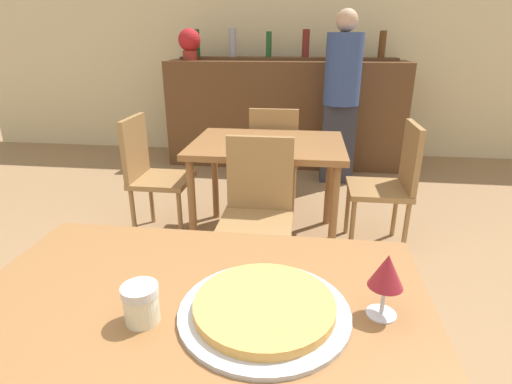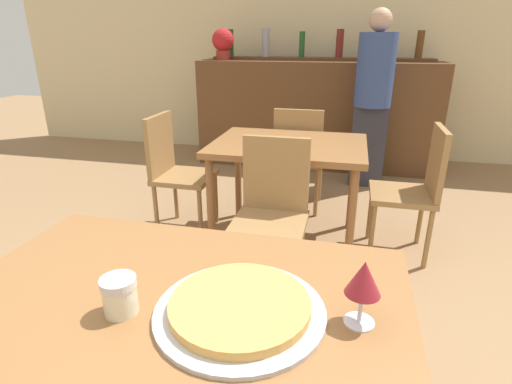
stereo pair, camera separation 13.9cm
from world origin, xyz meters
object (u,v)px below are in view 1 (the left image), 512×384
object	(u,v)px
chair_far_side_back	(274,153)
cheese_shaker	(141,303)
chair_far_side_front	(257,206)
person_standing	(341,94)
pizza_tray	(264,308)
chair_far_side_right	(392,179)
potted_plant	(190,42)
chair_far_side_left	(151,169)
wine_glass	(387,273)

from	to	relation	value
chair_far_side_back	cheese_shaker	world-z (taller)	chair_far_side_back
chair_far_side_front	cheese_shaker	world-z (taller)	chair_far_side_front
person_standing	chair_far_side_back	bearing A→B (deg)	-125.45
chair_far_side_front	chair_far_side_back	xyz separation A→B (m)	(-0.00, 1.11, 0.00)
chair_far_side_back	person_standing	size ratio (longest dim) A/B	0.54
pizza_tray	person_standing	world-z (taller)	person_standing
chair_far_side_right	person_standing	xyz separation A→B (m)	(-0.26, 1.36, 0.38)
potted_plant	cheese_shaker	bearing A→B (deg)	-75.91
cheese_shaker	person_standing	world-z (taller)	person_standing
chair_far_side_left	potted_plant	bearing A→B (deg)	6.30
wine_glass	chair_far_side_front	bearing A→B (deg)	109.83
wine_glass	potted_plant	xyz separation A→B (m)	(-1.49, 3.70, 0.44)
chair_far_side_back	wine_glass	bearing A→B (deg)	100.78
chair_far_side_front	wine_glass	world-z (taller)	wine_glass
chair_far_side_left	chair_far_side_right	distance (m)	1.67
chair_far_side_right	wine_glass	world-z (taller)	wine_glass
cheese_shaker	person_standing	bearing A→B (deg)	78.40
chair_far_side_left	person_standing	size ratio (longest dim) A/B	0.54
chair_far_side_front	pizza_tray	distance (m)	1.32
person_standing	wine_glass	xyz separation A→B (m)	(-0.12, -3.17, 0.01)
chair_far_side_left	pizza_tray	distance (m)	2.12
cheese_shaker	potted_plant	bearing A→B (deg)	104.09
chair_far_side_front	potted_plant	xyz separation A→B (m)	(-1.05, 2.45, 0.83)
chair_far_side_back	wine_glass	distance (m)	2.43
chair_far_side_right	pizza_tray	world-z (taller)	chair_far_side_right
chair_far_side_back	chair_far_side_left	size ratio (longest dim) A/B	1.00
chair_far_side_back	person_standing	bearing A→B (deg)	-125.45
cheese_shaker	pizza_tray	bearing A→B (deg)	12.14
chair_far_side_back	person_standing	world-z (taller)	person_standing
person_standing	potted_plant	bearing A→B (deg)	161.87
chair_far_side_front	chair_far_side_right	world-z (taller)	same
cheese_shaker	potted_plant	size ratio (longest dim) A/B	0.28
chair_far_side_front	chair_far_side_right	bearing A→B (deg)	33.66
cheese_shaker	wine_glass	distance (m)	0.56
cheese_shaker	person_standing	xyz separation A→B (m)	(0.67, 3.26, 0.06)
chair_far_side_front	potted_plant	bearing A→B (deg)	113.11
chair_far_side_left	chair_far_side_right	xyz separation A→B (m)	(1.67, 0.00, 0.00)
chair_far_side_back	wine_glass	world-z (taller)	wine_glass
chair_far_side_front	cheese_shaker	distance (m)	1.38
chair_far_side_back	chair_far_side_left	world-z (taller)	same
chair_far_side_back	person_standing	distance (m)	1.06
chair_far_side_front	wine_glass	distance (m)	1.38
pizza_tray	chair_far_side_left	bearing A→B (deg)	118.93
chair_far_side_right	pizza_tray	size ratio (longest dim) A/B	2.16
pizza_tray	potted_plant	distance (m)	3.96
chair_far_side_left	potted_plant	world-z (taller)	potted_plant
pizza_tray	wine_glass	bearing A→B (deg)	6.74
chair_far_side_front	person_standing	world-z (taller)	person_standing
chair_far_side_left	chair_far_side_back	bearing A→B (deg)	-56.34
potted_plant	chair_far_side_right	bearing A→B (deg)	-45.16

